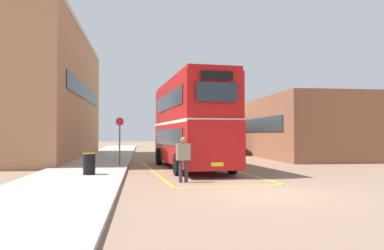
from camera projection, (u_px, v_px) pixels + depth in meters
name	position (u px, v px, depth m)	size (l,w,h in m)	color
ground_plane	(196.00, 161.00, 25.95)	(135.60, 135.60, 0.00)	#846651
sidewalk_left	(104.00, 159.00, 27.45)	(4.00, 57.60, 0.14)	#A39E93
brick_building_left	(40.00, 95.00, 28.53)	(6.72, 19.54, 9.60)	#AD7A56
depot_building_right	(296.00, 128.00, 30.44)	(6.45, 14.13, 4.70)	brown
double_decker_bus	(190.00, 122.00, 20.27)	(3.48, 10.20, 4.75)	black
single_deck_bus	(213.00, 136.00, 36.29)	(3.45, 10.20, 3.02)	black
pedestrian_boarding	(183.00, 156.00, 14.51)	(0.58, 0.29, 1.75)	#2D2D38
litter_bin	(89.00, 164.00, 15.98)	(0.54, 0.54, 0.92)	black
bus_stop_sign	(120.00, 137.00, 20.65)	(0.43, 0.15, 2.64)	#4C4C51
bay_marking_yellow	(197.00, 172.00, 18.35)	(5.27, 12.38, 0.01)	gold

